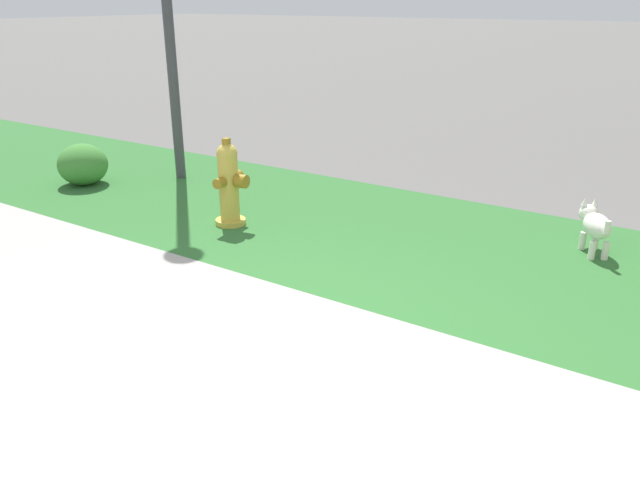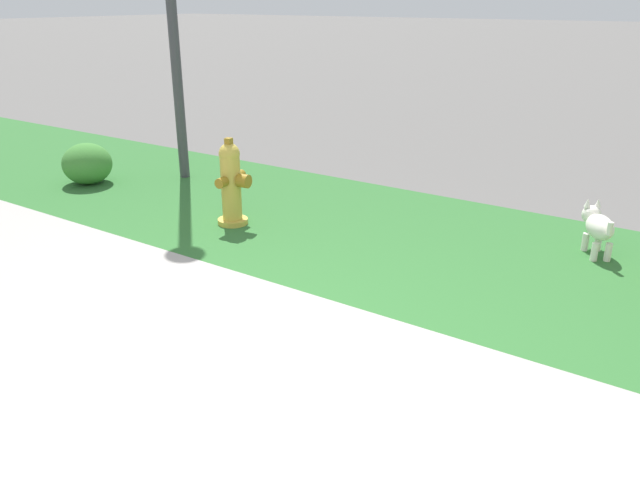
# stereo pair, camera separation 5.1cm
# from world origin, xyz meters

# --- Properties ---
(ground_plane) EXTENTS (120.00, 120.00, 0.00)m
(ground_plane) POSITION_xyz_m (0.00, 0.00, 0.00)
(ground_plane) COLOR #5B5956
(sidewalk_pavement) EXTENTS (18.00, 2.24, 0.01)m
(sidewalk_pavement) POSITION_xyz_m (0.00, 0.00, 0.01)
(sidewalk_pavement) COLOR #9E9993
(sidewalk_pavement) RESTS_ON ground
(grass_verge) EXTENTS (18.00, 2.63, 0.01)m
(grass_verge) POSITION_xyz_m (0.00, 2.44, 0.00)
(grass_verge) COLOR #2D662D
(grass_verge) RESTS_ON ground
(fire_hydrant_by_grass_verge) EXTENTS (0.33, 0.36, 0.78)m
(fire_hydrant_by_grass_verge) POSITION_xyz_m (-1.61, 1.92, 0.38)
(fire_hydrant_by_grass_verge) COLOR gold
(fire_hydrant_by_grass_verge) RESTS_ON ground
(small_white_dog) EXTENTS (0.35, 0.44, 0.41)m
(small_white_dog) POSITION_xyz_m (1.25, 3.00, 0.24)
(small_white_dog) COLOR silver
(small_white_dog) RESTS_ON ground
(shrub_bush_mid_verge) EXTENTS (0.53, 0.53, 0.45)m
(shrub_bush_mid_verge) POSITION_xyz_m (-3.80, 2.02, 0.22)
(shrub_bush_mid_verge) COLOR #3D7F33
(shrub_bush_mid_verge) RESTS_ON ground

